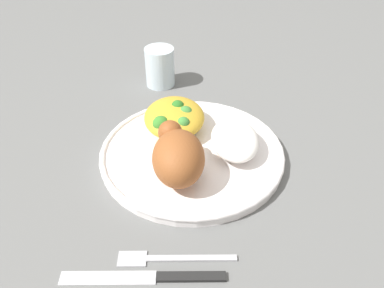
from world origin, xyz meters
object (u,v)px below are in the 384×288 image
object	(u,v)px
roasted_chicken	(178,156)
mac_cheese_with_broccoli	(174,117)
water_glass	(160,67)
knife	(157,276)
plate	(192,153)
fork	(170,258)
rice_pile	(235,139)

from	to	relation	value
roasted_chicken	mac_cheese_with_broccoli	xyz separation A→B (m)	(0.12, 0.00, -0.01)
water_glass	knife	bearing A→B (deg)	-179.67
mac_cheese_with_broccoli	knife	bearing A→B (deg)	174.96
mac_cheese_with_broccoli	knife	size ratio (longest dim) A/B	0.60
roasted_chicken	knife	world-z (taller)	roasted_chicken
plate	roasted_chicken	size ratio (longest dim) A/B	2.64
plate	fork	world-z (taller)	plate
plate	fork	distance (m)	0.19
knife	water_glass	world-z (taller)	water_glass
mac_cheese_with_broccoli	knife	xyz separation A→B (m)	(-0.27, 0.02, -0.04)
rice_pile	mac_cheese_with_broccoli	size ratio (longest dim) A/B	0.91
fork	water_glass	xyz separation A→B (m)	(0.42, 0.02, 0.04)
knife	water_glass	bearing A→B (deg)	0.33
mac_cheese_with_broccoli	knife	world-z (taller)	mac_cheese_with_broccoli
plate	rice_pile	size ratio (longest dim) A/B	2.72
rice_pile	water_glass	world-z (taller)	water_glass
plate	fork	size ratio (longest dim) A/B	1.99
rice_pile	mac_cheese_with_broccoli	bearing A→B (deg)	58.26
knife	plate	bearing A→B (deg)	-13.16
plate	roasted_chicken	world-z (taller)	roasted_chicken
fork	knife	bearing A→B (deg)	150.45
roasted_chicken	fork	distance (m)	0.14
knife	fork	bearing A→B (deg)	-29.55
roasted_chicken	rice_pile	bearing A→B (deg)	-55.37
roasted_chicken	fork	xyz separation A→B (m)	(-0.13, 0.01, -0.05)
rice_pile	fork	bearing A→B (deg)	152.01
fork	knife	xyz separation A→B (m)	(-0.03, 0.01, 0.00)
knife	rice_pile	bearing A→B (deg)	-28.18
plate	knife	distance (m)	0.22
rice_pile	mac_cheese_with_broccoli	xyz separation A→B (m)	(0.06, 0.09, 0.00)
roasted_chicken	mac_cheese_with_broccoli	distance (m)	0.12
fork	water_glass	distance (m)	0.42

